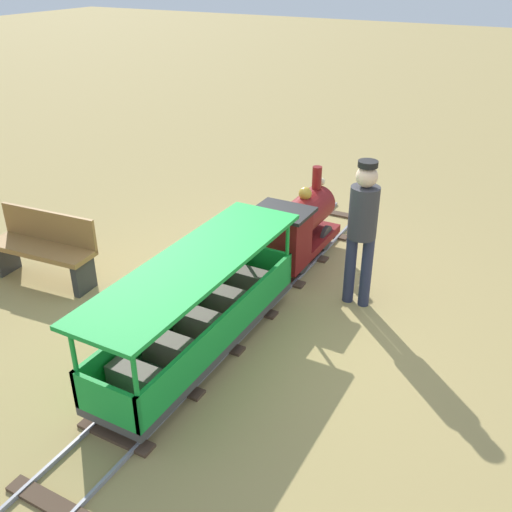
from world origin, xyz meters
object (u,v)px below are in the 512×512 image
park_bench (44,248)px  passenger_car (199,317)px  locomotive (296,226)px  conductor_person (362,223)px

park_bench → passenger_car: bearing=-8.3°
locomotive → conductor_person: 1.22m
locomotive → passenger_car: bearing=-90.0°
locomotive → conductor_person: size_ratio=0.89×
passenger_car → park_bench: (-2.36, 0.35, -0.01)m
locomotive → conductor_person: bearing=-28.6°
conductor_person → park_bench: conductor_person is taller
passenger_car → conductor_person: (0.98, 1.58, 0.53)m
conductor_person → park_bench: bearing=-159.8°
passenger_car → park_bench: 2.39m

